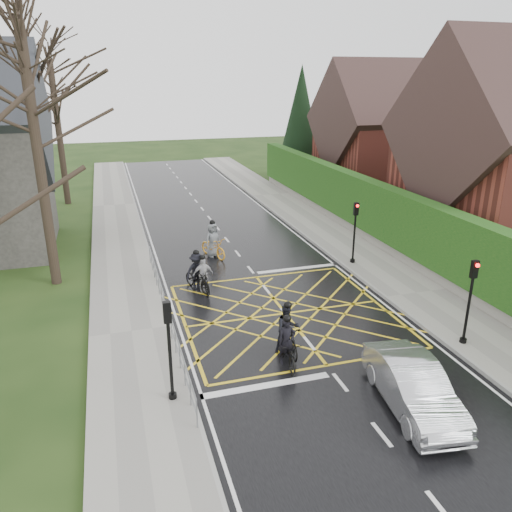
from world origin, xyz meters
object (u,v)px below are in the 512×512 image
cyclist_mid (197,275)px  cyclist_front (203,278)px  cyclist_rear (287,349)px  cyclist_back (288,333)px  car (413,386)px  cyclist_lead (213,244)px

cyclist_mid → cyclist_front: cyclist_mid is taller
cyclist_rear → cyclist_back: (0.27, 0.72, 0.14)m
cyclist_rear → cyclist_mid: (-1.71, 6.94, 0.11)m
cyclist_back → cyclist_front: size_ratio=1.10×
cyclist_rear → car: (2.61, -3.17, 0.13)m
cyclist_rear → car: 4.11m
cyclist_rear → cyclist_lead: size_ratio=0.86×
cyclist_front → cyclist_rear: bearing=-83.5°
cyclist_lead → car: cyclist_lead is taller
cyclist_front → cyclist_back: bearing=-79.6°
cyclist_front → cyclist_lead: size_ratio=0.80×
cyclist_back → cyclist_mid: bearing=108.8°
cyclist_rear → cyclist_mid: 7.14m
cyclist_mid → cyclist_lead: bearing=46.9°
cyclist_mid → cyclist_front: bearing=-74.8°
cyclist_rear → cyclist_lead: (-0.13, 10.93, 0.12)m
cyclist_rear → cyclist_back: cyclist_back is taller
cyclist_front → car: 10.62m
cyclist_rear → cyclist_front: bearing=106.6°
cyclist_mid → car: bearing=-88.4°
cyclist_back → cyclist_lead: cyclist_lead is taller
cyclist_rear → car: bearing=-46.5°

